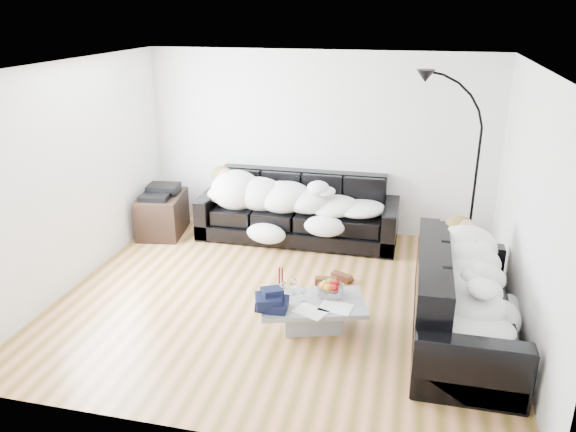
% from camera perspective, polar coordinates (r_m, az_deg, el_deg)
% --- Properties ---
extents(ground, '(5.00, 5.00, 0.00)m').
position_cam_1_polar(ground, '(6.53, -0.61, -8.33)').
color(ground, brown).
rests_on(ground, ground).
extents(wall_back, '(5.00, 0.02, 2.60)m').
position_cam_1_polar(wall_back, '(8.13, 3.16, 7.37)').
color(wall_back, silver).
rests_on(wall_back, ground).
extents(wall_left, '(0.02, 4.50, 2.60)m').
position_cam_1_polar(wall_left, '(7.01, -20.96, 3.86)').
color(wall_left, silver).
rests_on(wall_left, ground).
extents(wall_right, '(0.02, 4.50, 2.60)m').
position_cam_1_polar(wall_right, '(5.96, 23.40, 0.68)').
color(wall_right, silver).
rests_on(wall_right, ground).
extents(ceiling, '(5.00, 5.00, 0.00)m').
position_cam_1_polar(ceiling, '(5.74, -0.71, 15.03)').
color(ceiling, white).
rests_on(ceiling, ground).
extents(sofa_back, '(2.80, 0.97, 0.92)m').
position_cam_1_polar(sofa_back, '(7.97, 1.01, 0.82)').
color(sofa_back, black).
rests_on(sofa_back, ground).
extents(sofa_right, '(0.97, 2.25, 0.91)m').
position_cam_1_polar(sofa_right, '(5.87, 17.59, -7.84)').
color(sofa_right, black).
rests_on(sofa_right, ground).
extents(sleeper_back, '(2.37, 0.82, 0.47)m').
position_cam_1_polar(sleeper_back, '(7.86, 0.94, 2.06)').
color(sleeper_back, white).
rests_on(sleeper_back, sofa_back).
extents(sleeper_right, '(0.82, 1.93, 0.47)m').
position_cam_1_polar(sleeper_right, '(5.78, 17.80, -6.09)').
color(sleeper_right, white).
rests_on(sleeper_right, sofa_right).
extents(teal_cushion, '(0.42, 0.38, 0.20)m').
position_cam_1_polar(teal_cushion, '(6.39, 16.94, -2.78)').
color(teal_cushion, '#0C5846').
rests_on(teal_cushion, sofa_right).
extents(coffee_table, '(1.20, 0.91, 0.31)m').
position_cam_1_polar(coffee_table, '(5.90, 2.49, -9.98)').
color(coffee_table, '#939699').
rests_on(coffee_table, ground).
extents(fruit_bowl, '(0.33, 0.33, 0.17)m').
position_cam_1_polar(fruit_bowl, '(5.92, 4.36, -7.27)').
color(fruit_bowl, white).
rests_on(fruit_bowl, coffee_table).
extents(wine_glass_a, '(0.09, 0.09, 0.19)m').
position_cam_1_polar(wine_glass_a, '(5.91, 0.54, -7.17)').
color(wine_glass_a, white).
rests_on(wine_glass_a, coffee_table).
extents(wine_glass_b, '(0.09, 0.09, 0.18)m').
position_cam_1_polar(wine_glass_b, '(5.84, -0.53, -7.54)').
color(wine_glass_b, white).
rests_on(wine_glass_b, coffee_table).
extents(wine_glass_c, '(0.07, 0.07, 0.15)m').
position_cam_1_polar(wine_glass_c, '(5.78, 1.62, -8.03)').
color(wine_glass_c, white).
rests_on(wine_glass_c, coffee_table).
extents(candle_left, '(0.05, 0.05, 0.25)m').
position_cam_1_polar(candle_left, '(6.00, -0.89, -6.36)').
color(candle_left, maroon).
rests_on(candle_left, coffee_table).
extents(candle_right, '(0.05, 0.05, 0.24)m').
position_cam_1_polar(candle_right, '(6.01, -0.59, -6.34)').
color(candle_right, maroon).
rests_on(candle_right, coffee_table).
extents(newspaper_a, '(0.35, 0.29, 0.01)m').
position_cam_1_polar(newspaper_a, '(5.73, 4.87, -9.21)').
color(newspaper_a, silver).
rests_on(newspaper_a, coffee_table).
extents(newspaper_b, '(0.38, 0.33, 0.01)m').
position_cam_1_polar(newspaper_b, '(5.64, 2.31, -9.65)').
color(newspaper_b, silver).
rests_on(newspaper_b, coffee_table).
extents(navy_jacket, '(0.42, 0.40, 0.17)m').
position_cam_1_polar(navy_jacket, '(5.62, -1.96, -7.91)').
color(navy_jacket, black).
rests_on(navy_jacket, coffee_table).
extents(shoes, '(0.46, 0.35, 0.10)m').
position_cam_1_polar(shoes, '(6.87, 4.61, -6.38)').
color(shoes, '#472311').
rests_on(shoes, ground).
extents(av_cabinet, '(0.72, 0.94, 0.59)m').
position_cam_1_polar(av_cabinet, '(8.41, -12.63, 0.18)').
color(av_cabinet, black).
rests_on(av_cabinet, ground).
extents(stereo, '(0.48, 0.39, 0.13)m').
position_cam_1_polar(stereo, '(8.29, -12.82, 2.50)').
color(stereo, black).
rests_on(stereo, av_cabinet).
extents(floor_lamp, '(0.81, 0.40, 2.13)m').
position_cam_1_polar(floor_lamp, '(7.59, 18.51, 3.53)').
color(floor_lamp, black).
rests_on(floor_lamp, ground).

